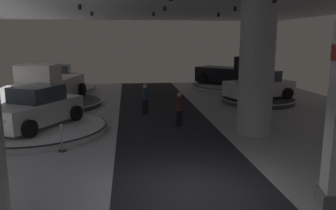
{
  "coord_description": "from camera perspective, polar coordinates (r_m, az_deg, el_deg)",
  "views": [
    {
      "loc": [
        -1.71,
        -7.89,
        3.94
      ],
      "look_at": [
        -0.17,
        4.74,
        1.4
      ],
      "focal_mm": 35.73,
      "sensor_mm": 36.0,
      "label": 1
    }
  ],
  "objects": [
    {
      "name": "ground",
      "position": [
        8.99,
        4.89,
        -14.91
      ],
      "size": [
        24.0,
        44.0,
        0.06
      ],
      "color": "#B2B2B7"
    },
    {
      "name": "column_right",
      "position": [
        14.17,
        14.86,
        6.09
      ],
      "size": [
        1.42,
        1.42,
        5.5
      ],
      "color": "#ADADB2",
      "rests_on": "ground"
    },
    {
      "name": "display_platform_far_right",
      "position": [
        21.67,
        15.13,
        0.85
      ],
      "size": [
        4.49,
        4.49,
        0.29
      ],
      "color": "#333338",
      "rests_on": "ground"
    },
    {
      "name": "display_car_far_right",
      "position": [
        21.56,
        15.32,
        3.19
      ],
      "size": [
        4.53,
        3.08,
        1.71
      ],
      "color": "silver",
      "rests_on": "display_platform_far_right"
    },
    {
      "name": "display_platform_deep_left",
      "position": [
        26.54,
        -18.68,
        2.53
      ],
      "size": [
        5.96,
        5.96,
        0.32
      ],
      "color": "silver",
      "rests_on": "ground"
    },
    {
      "name": "display_car_deep_left",
      "position": [
        26.42,
        -18.73,
        4.48
      ],
      "size": [
        4.29,
        2.33,
        1.71
      ],
      "color": "silver",
      "rests_on": "display_platform_deep_left"
    },
    {
      "name": "display_platform_deep_right",
      "position": [
        27.82,
        10.33,
        3.28
      ],
      "size": [
        5.93,
        5.93,
        0.27
      ],
      "color": "#B7B7BC",
      "rests_on": "ground"
    },
    {
      "name": "pickup_truck_deep_right",
      "position": [
        27.55,
        11.01,
        5.38
      ],
      "size": [
        5.27,
        5.2,
        2.3
      ],
      "color": "black",
      "rests_on": "display_platform_deep_right"
    },
    {
      "name": "display_platform_far_left",
      "position": [
        20.96,
        -18.95,
        0.28
      ],
      "size": [
        5.68,
        5.68,
        0.28
      ],
      "color": "#333338",
      "rests_on": "ground"
    },
    {
      "name": "pickup_truck_far_left",
      "position": [
        20.5,
        -19.48,
        3.02
      ],
      "size": [
        3.39,
        5.59,
        2.3
      ],
      "color": "silver",
      "rests_on": "display_platform_far_left"
    },
    {
      "name": "display_platform_mid_left",
      "position": [
        15.43,
        -21.42,
        -3.74
      ],
      "size": [
        5.87,
        5.87,
        0.26
      ],
      "color": "silver",
      "rests_on": "ground"
    },
    {
      "name": "display_car_mid_left",
      "position": [
        15.26,
        -21.58,
        -0.52
      ],
      "size": [
        3.64,
        4.55,
        1.71
      ],
      "color": "silver",
      "rests_on": "display_platform_mid_left"
    },
    {
      "name": "visitor_walking_near",
      "position": [
        17.72,
        -3.89,
        1.4
      ],
      "size": [
        0.32,
        0.32,
        1.59
      ],
      "color": "black",
      "rests_on": "ground"
    },
    {
      "name": "visitor_walking_far",
      "position": [
        15.08,
        1.93,
        -0.33
      ],
      "size": [
        0.32,
        0.32,
        1.59
      ],
      "color": "black",
      "rests_on": "ground"
    },
    {
      "name": "stanchion_a",
      "position": [
        12.46,
        -17.68,
        -5.91
      ],
      "size": [
        0.28,
        0.28,
        1.01
      ],
      "color": "#333338",
      "rests_on": "ground"
    }
  ]
}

